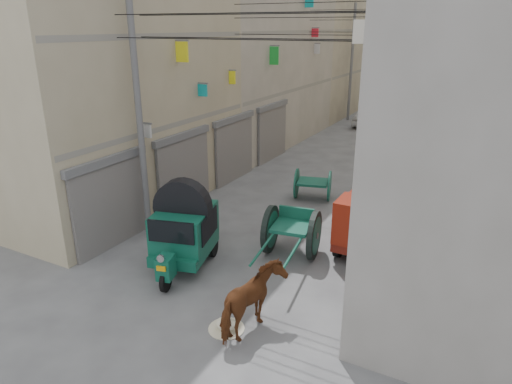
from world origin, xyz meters
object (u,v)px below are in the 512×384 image
Objects in this scene: second_cart at (313,184)px; feed_sack at (226,324)px; auto_rickshaw at (184,228)px; tonga_cart at (292,231)px; distant_car_white at (367,117)px; distant_car_green at (418,101)px; horse at (253,302)px; mini_truck at (369,224)px; distant_car_grey at (431,120)px.

feed_sack is (1.32, -8.71, -0.51)m from second_cart.
auto_rickshaw is 3.44m from feed_sack.
tonga_cart reaches higher than distant_car_white.
tonga_cart is at bearing 92.41° from feed_sack.
horse is at bearing 92.07° from distant_car_green.
second_cart is 24.13m from distant_car_green.
feed_sack is at bearing -96.19° from tonga_cart.
mini_truck reaches higher than distant_car_grey.
horse is at bearing 21.61° from feed_sack.
distant_car_green is at bearing 75.84° from second_cart.
second_cart is 3.13× the size of feed_sack.
tonga_cart is 4.83m from second_cart.
distant_car_white is at bearing 97.72° from feed_sack.
auto_rickshaw is at bearing -142.78° from mini_truck.
tonga_cart is 0.99× the size of distant_car_grey.
tonga_cart reaches higher than second_cart.
second_cart is 15.28m from distant_car_white.
feed_sack is 0.13× the size of distant_car_green.
distant_car_green is (-1.23, 28.82, -0.17)m from tonga_cart.
auto_rickshaw reaches higher than second_cart.
second_cart is 0.89× the size of horse.
distant_car_white reaches higher than distant_car_green.
tonga_cart is 2.08× the size of second_cart.
mini_truck reaches higher than distant_car_green.
auto_rickshaw reaches higher than horse.
mini_truck is at bearing -98.54° from horse.
distant_car_grey is (-1.00, 19.88, -0.35)m from mini_truck.
mini_truck is 0.99× the size of distant_car_grey.
second_cart is 0.44× the size of distant_car_white.
mini_truck is (4.39, 3.29, -0.25)m from auto_rickshaw.
second_cart is at bearing 63.66° from auto_rickshaw.
tonga_cart is 0.92× the size of distant_car_white.
auto_rickshaw is 0.85× the size of distant_car_grey.
tonga_cart is 28.84m from distant_car_green.
distant_car_white is at bearing -156.50° from distant_car_grey.
horse is at bearing -91.83° from second_cart.
distant_car_white reaches higher than distant_car_grey.
second_cart is 8.83m from feed_sack.
auto_rickshaw is 0.86× the size of mini_truck.
distant_car_grey reaches higher than feed_sack.
distant_car_grey is 7.98m from distant_car_green.
distant_car_white is (-3.24, 23.87, 0.50)m from feed_sack.
mini_truck reaches higher than tonga_cart.
auto_rickshaw reaches higher than distant_car_white.
tonga_cart is 0.84× the size of distant_car_green.
second_cart is at bearing 132.75° from mini_truck.
distant_car_green is at bearing 72.22° from auto_rickshaw.
distant_car_grey is (0.24, 24.95, -0.20)m from horse.
horse is (1.88, -8.49, 0.12)m from second_cart.
auto_rickshaw is 30.87m from distant_car_green.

